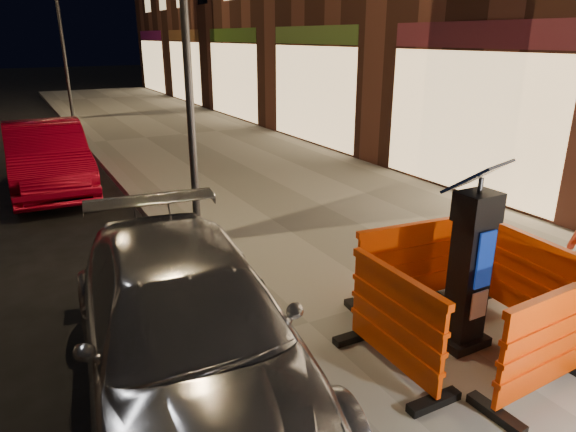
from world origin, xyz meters
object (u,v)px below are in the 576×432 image
parking_kiosk (471,263)px  barrier_bldgside (526,280)px  car_red (52,189)px  barrier_kerbside (395,323)px  car_silver (192,388)px  barrier_back (405,266)px  barrier_front (548,345)px

parking_kiosk → barrier_bldgside: parking_kiosk is taller
car_red → barrier_kerbside: bearing=-75.1°
barrier_bldgside → car_silver: size_ratio=0.28×
barrier_back → barrier_bldgside: bearing=-39.0°
barrier_back → barrier_kerbside: bearing=-129.0°
barrier_back → barrier_front: bearing=-84.0°
barrier_front → car_red: 10.52m
parking_kiosk → barrier_bldgside: size_ratio=1.40×
barrier_kerbside → car_silver: bearing=65.1°
parking_kiosk → barrier_kerbside: size_ratio=1.40×
car_silver → barrier_bldgside: bearing=-6.0°
parking_kiosk → barrier_front: parking_kiosk is taller
parking_kiosk → car_red: size_ratio=0.42×
barrier_bldgside → car_red: 9.98m
barrier_kerbside → barrier_bldgside: bearing=-89.0°
barrier_front → car_silver: size_ratio=0.28×
parking_kiosk → car_red: (-3.23, 9.04, -1.10)m
parking_kiosk → barrier_front: size_ratio=1.40×
car_red → barrier_front: bearing=-71.3°
car_red → barrier_back: bearing=-67.4°
parking_kiosk → barrier_front: bearing=-87.0°
barrier_front → car_silver: (-2.73, 1.81, -0.68)m
barrier_kerbside → car_silver: (-1.78, 0.86, -0.68)m
barrier_kerbside → car_red: size_ratio=0.30×
barrier_bldgside → car_red: (-4.18, 9.04, -0.68)m
parking_kiosk → barrier_back: size_ratio=1.40×
barrier_front → barrier_kerbside: same height
barrier_front → barrier_kerbside: bearing=133.0°
barrier_bldgside → car_red: barrier_bldgside is taller
car_silver → car_red: bearing=100.7°
barrier_back → barrier_bldgside: (0.95, -0.95, 0.00)m
barrier_kerbside → car_red: 9.35m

